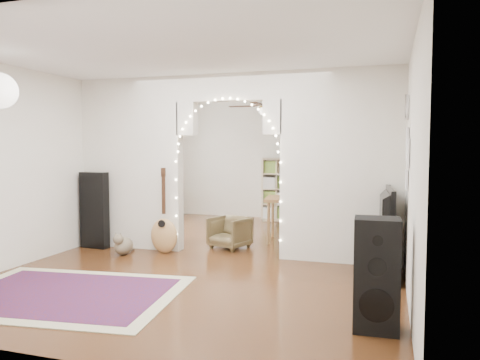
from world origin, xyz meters
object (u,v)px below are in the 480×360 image
(floor_speaker, at_px, (377,275))
(media_console, at_px, (380,256))
(bookcase, at_px, (293,189))
(dining_chair_left, at_px, (230,232))
(acoustic_guitar, at_px, (164,222))
(dining_table, at_px, (301,202))
(dining_chair_right, at_px, (326,227))

(floor_speaker, height_order, media_console, floor_speaker)
(bookcase, relative_size, dining_chair_left, 2.47)
(acoustic_guitar, xyz_separation_m, bookcase, (1.24, 3.75, 0.21))
(acoustic_guitar, bearing_deg, floor_speaker, -42.61)
(bookcase, bearing_deg, dining_chair_left, -115.95)
(bookcase, height_order, dining_chair_left, bookcase)
(acoustic_guitar, xyz_separation_m, dining_chair_left, (0.85, 0.63, -0.23))
(media_console, height_order, dining_table, dining_table)
(acoustic_guitar, bearing_deg, dining_table, 31.15)
(floor_speaker, bearing_deg, dining_chair_left, 127.22)
(acoustic_guitar, relative_size, dining_chair_right, 1.95)
(acoustic_guitar, distance_m, bookcase, 3.96)
(bookcase, xyz_separation_m, dining_chair_right, (1.01, -2.15, -0.43))
(media_console, xyz_separation_m, dining_chair_right, (-0.92, 1.95, 0.01))
(bookcase, relative_size, dining_chair_right, 2.44)
(floor_speaker, height_order, dining_table, floor_speaker)
(dining_chair_right, bearing_deg, acoustic_guitar, -127.53)
(dining_chair_left, xyz_separation_m, dining_chair_right, (1.41, 0.98, 0.00))
(media_console, relative_size, bookcase, 0.72)
(dining_chair_left, distance_m, dining_chair_right, 1.71)
(media_console, height_order, bookcase, bookcase)
(dining_chair_left, bearing_deg, bookcase, 101.70)
(media_console, relative_size, dining_chair_right, 1.77)
(dining_chair_right, bearing_deg, dining_table, -149.93)
(media_console, xyz_separation_m, dining_chair_left, (-2.32, 0.97, 0.00))
(acoustic_guitar, height_order, bookcase, bookcase)
(floor_speaker, relative_size, dining_table, 0.77)
(floor_speaker, xyz_separation_m, media_console, (-0.00, 1.83, -0.25))
(dining_table, height_order, dining_chair_right, dining_table)
(dining_chair_left, relative_size, dining_chair_right, 0.99)
(media_console, relative_size, dining_table, 0.77)
(bookcase, relative_size, dining_table, 1.07)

